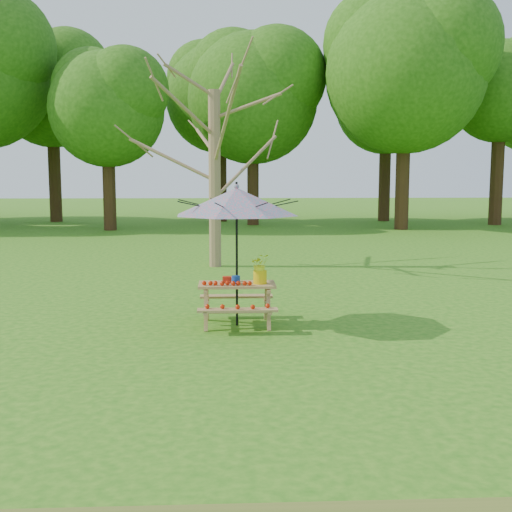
{
  "coord_description": "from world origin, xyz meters",
  "views": [
    {
      "loc": [
        4.44,
        -6.55,
        2.35
      ],
      "look_at": [
        4.9,
        3.35,
        1.1
      ],
      "focal_mm": 45.0,
      "sensor_mm": 36.0,
      "label": 1
    }
  ],
  "objects_px": {
    "flower_bucket": "(260,268)",
    "bare_tree": "(213,14)",
    "picnic_table": "(237,305)",
    "patio_umbrella": "(237,202)"
  },
  "relations": [
    {
      "from": "picnic_table",
      "to": "patio_umbrella",
      "type": "distance_m",
      "value": 1.62
    },
    {
      "from": "patio_umbrella",
      "to": "flower_bucket",
      "type": "height_order",
      "value": "patio_umbrella"
    },
    {
      "from": "flower_bucket",
      "to": "bare_tree",
      "type": "bearing_deg",
      "value": 96.93
    },
    {
      "from": "bare_tree",
      "to": "flower_bucket",
      "type": "relative_size",
      "value": 22.23
    },
    {
      "from": "bare_tree",
      "to": "patio_umbrella",
      "type": "xyz_separation_m",
      "value": [
        0.45,
        -6.6,
        -4.36
      ]
    },
    {
      "from": "patio_umbrella",
      "to": "picnic_table",
      "type": "bearing_deg",
      "value": -95.19
    },
    {
      "from": "bare_tree",
      "to": "flower_bucket",
      "type": "xyz_separation_m",
      "value": [
        0.81,
        -6.65,
        -5.39
      ]
    },
    {
      "from": "bare_tree",
      "to": "flower_bucket",
      "type": "bearing_deg",
      "value": -83.07
    },
    {
      "from": "picnic_table",
      "to": "flower_bucket",
      "type": "bearing_deg",
      "value": -6.78
    },
    {
      "from": "bare_tree",
      "to": "picnic_table",
      "type": "distance_m",
      "value": 8.92
    }
  ]
}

